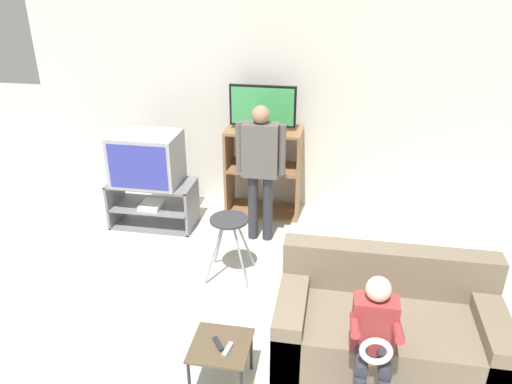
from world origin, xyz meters
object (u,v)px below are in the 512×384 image
remote_control_black (218,344)px  media_shelf (264,171)px  snack_table (221,350)px  person_standing_adult (261,162)px  person_seated_child (374,337)px  television_main (147,158)px  remote_control_white (228,349)px  television_flat (263,109)px  couch (386,327)px  tv_stand (153,204)px  folding_stool (229,229)px

remote_control_black → media_shelf: bearing=58.4°
media_shelf → snack_table: size_ratio=2.53×
person_standing_adult → person_seated_child: (1.13, -2.15, -0.32)m
media_shelf → person_standing_adult: bearing=-83.9°
person_standing_adult → television_main: bearing=175.1°
person_standing_adult → media_shelf: bearing=96.1°
television_main → person_standing_adult: (1.32, -0.11, 0.10)m
remote_control_white → person_standing_adult: 2.28m
person_standing_adult → remote_control_black: bearing=-88.5°
television_flat → television_main: bearing=-157.0°
couch → person_standing_adult: 2.18m
person_seated_child → television_main: bearing=137.2°
tv_stand → folding_stool: folding_stool is taller
remote_control_black → television_main: bearing=87.0°
media_shelf → remote_control_black: media_shelf is taller
television_main → television_flat: television_flat is taller
snack_table → person_seated_child: person_seated_child is taller
remote_control_white → television_main: bearing=132.3°
television_flat → tv_stand: bearing=-156.1°
tv_stand → remote_control_white: 2.72m
media_shelf → couch: media_shelf is taller
folding_stool → remote_control_white: (0.31, -1.44, -0.14)m
folding_stool → couch: size_ratio=0.38×
remote_control_white → person_seated_child: person_seated_child is taller
couch → person_seated_child: 0.61m
snack_table → remote_control_white: remote_control_white is taller
media_shelf → remote_control_white: size_ratio=7.48×
tv_stand → remote_control_black: bearing=-59.3°
television_flat → person_seated_child: 3.13m
tv_stand → person_seated_child: size_ratio=0.95×
remote_control_black → remote_control_white: 0.09m
tv_stand → couch: couch is taller
television_main → person_seated_child: bearing=-42.8°
television_main → folding_stool: 1.48m
remote_control_black → person_standing_adult: person_standing_adult is taller
television_main → media_shelf: 1.39m
folding_stool → remote_control_white: size_ratio=4.49×
tv_stand → couch: 3.11m
tv_stand → remote_control_black: size_ratio=6.79×
television_flat → snack_table: size_ratio=1.81×
snack_table → couch: couch is taller
television_flat → remote_control_black: size_ratio=5.34×
tv_stand → remote_control_black: (1.35, -2.27, 0.13)m
remote_control_white → person_standing_adult: size_ratio=0.09×
tv_stand → person_seated_child: bearing=-43.0°
folding_stool → person_standing_adult: size_ratio=0.42×
remote_control_black → person_standing_adult: (-0.06, 2.17, 0.54)m
television_flat → couch: bearing=-59.4°
snack_table → person_standing_adult: person_standing_adult is taller
snack_table → television_flat: bearing=93.2°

